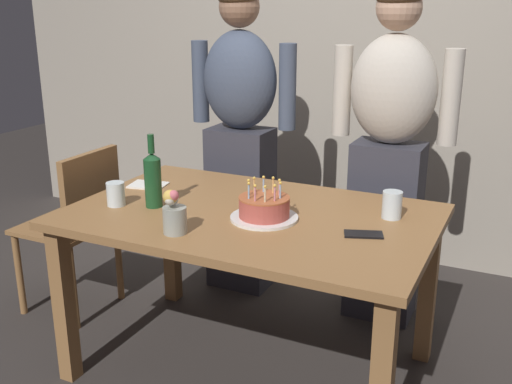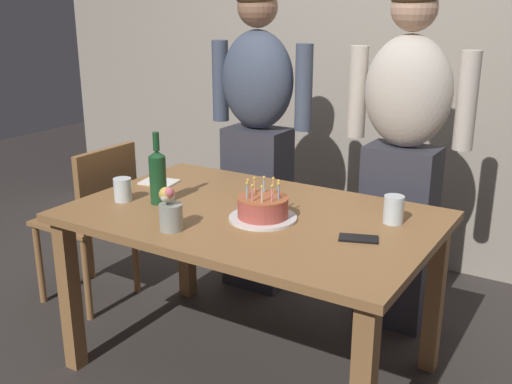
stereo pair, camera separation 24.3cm
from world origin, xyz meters
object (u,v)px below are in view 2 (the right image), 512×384
object	(u,v)px
flower_vase	(170,210)
dining_chair	(96,212)
birthday_cake	(263,209)
water_glass_far	(394,209)
person_woman_cardigan	(403,156)
person_man_bearded	(257,137)
wine_bottle	(158,175)
napkin_stack	(159,182)
cell_phone	(359,238)
water_glass_near	(123,190)

from	to	relation	value
flower_vase	dining_chair	bearing A→B (deg)	153.58
birthday_cake	water_glass_far	size ratio (longest dim) A/B	2.47
flower_vase	person_woman_cardigan	size ratio (longest dim) A/B	0.11
water_glass_far	person_man_bearded	distance (m)	1.11
water_glass_far	wine_bottle	world-z (taller)	wine_bottle
napkin_stack	flower_vase	size ratio (longest dim) A/B	0.96
wine_bottle	flower_vase	bearing A→B (deg)	-42.17
water_glass_far	napkin_stack	world-z (taller)	water_glass_far
dining_chair	person_woman_cardigan	bearing A→B (deg)	114.16
cell_phone	napkin_stack	distance (m)	1.11
flower_vase	person_man_bearded	xyz separation A→B (m)	(-0.27, 1.07, 0.05)
flower_vase	birthday_cake	bearing A→B (deg)	49.88
cell_phone	person_woman_cardigan	distance (m)	0.80
wine_bottle	dining_chair	bearing A→B (deg)	161.55
flower_vase	water_glass_near	bearing A→B (deg)	157.46
water_glass_near	person_woman_cardigan	distance (m)	1.32
birthday_cake	flower_vase	distance (m)	0.38
birthday_cake	person_man_bearded	world-z (taller)	person_man_bearded
wine_bottle	person_man_bearded	distance (m)	0.85
person_woman_cardigan	birthday_cake	bearing A→B (deg)	68.62
person_man_bearded	person_woman_cardigan	bearing A→B (deg)	-180.00
wine_bottle	cell_phone	world-z (taller)	wine_bottle
napkin_stack	water_glass_near	bearing A→B (deg)	-81.49
wine_bottle	dining_chair	size ratio (longest dim) A/B	0.36
cell_phone	flower_vase	xyz separation A→B (m)	(-0.65, -0.29, 0.08)
wine_bottle	person_woman_cardigan	xyz separation A→B (m)	(0.80, 0.85, 0.01)
wine_bottle	water_glass_far	bearing A→B (deg)	17.42
water_glass_near	birthday_cake	bearing A→B (deg)	10.42
birthday_cake	water_glass_near	bearing A→B (deg)	-169.58
napkin_stack	flower_vase	world-z (taller)	flower_vase
birthday_cake	person_woman_cardigan	bearing A→B (deg)	68.62
birthday_cake	water_glass_near	world-z (taller)	birthday_cake
water_glass_far	person_woman_cardigan	size ratio (longest dim) A/B	0.07
wine_bottle	person_man_bearded	size ratio (longest dim) A/B	0.19
birthday_cake	flower_vase	world-z (taller)	flower_vase
water_glass_near	person_man_bearded	bearing A→B (deg)	81.29
water_glass_far	napkin_stack	size ratio (longest dim) A/B	0.66
birthday_cake	cell_phone	bearing A→B (deg)	0.30
dining_chair	person_man_bearded	bearing A→B (deg)	136.39
water_glass_near	water_glass_far	xyz separation A→B (m)	(1.10, 0.36, 0.00)
cell_phone	person_man_bearded	distance (m)	1.21
birthday_cake	dining_chair	bearing A→B (deg)	172.46
person_woman_cardigan	cell_phone	bearing A→B (deg)	97.48
napkin_stack	flower_vase	bearing A→B (deg)	-45.85
water_glass_near	napkin_stack	bearing A→B (deg)	98.51
flower_vase	person_man_bearded	bearing A→B (deg)	103.92
cell_phone	dining_chair	bearing A→B (deg)	154.61
water_glass_near	dining_chair	bearing A→B (deg)	150.42
water_glass_far	person_man_bearded	bearing A→B (deg)	150.39
cell_phone	napkin_stack	xyz separation A→B (m)	(-1.10, 0.17, 0.00)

